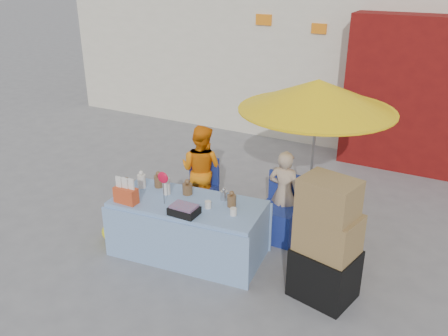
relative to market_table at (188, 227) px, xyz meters
The scene contains 9 objects.
ground 0.41m from the market_table, 20.91° to the right, with size 80.00×80.00×0.00m, color slate.
market_table is the anchor object (origin of this frame).
chair_left 0.98m from the market_table, 114.89° to the left, with size 0.48×0.47×0.85m.
chair_right 1.22m from the market_table, 46.24° to the left, with size 0.48×0.47×0.85m.
vendor_orange 1.13m from the market_table, 111.93° to the left, with size 0.64×0.50×1.32m, color orange.
vendor_beige 1.34m from the market_table, 50.28° to the left, with size 0.43×0.28×1.18m, color #C5A98B.
umbrella 2.23m from the market_table, 45.54° to the left, with size 1.90×1.90×2.09m.
box_stack 1.75m from the market_table, ahead, with size 0.73×0.64×1.40m.
tarp_bundle 0.94m from the market_table, 168.84° to the right, with size 0.60×0.48×0.27m, color yellow.
Camera 1 is at (2.61, -4.15, 3.34)m, focal length 38.00 mm.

